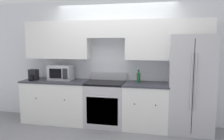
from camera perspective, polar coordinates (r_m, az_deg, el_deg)
ground_plane at (r=4.38m, az=-0.88°, el=-15.60°), size 12.00×12.00×0.00m
wall_back at (r=4.61m, az=0.78°, el=4.66°), size 8.00×0.39×2.60m
lower_cabinets_left at (r=4.91m, az=-14.16°, el=-7.76°), size 1.41×0.64×0.90m
lower_cabinets_right at (r=4.43m, az=8.80°, el=-9.23°), size 0.87×0.64×0.90m
oven_range at (r=4.55m, az=-1.65°, el=-8.68°), size 0.78×0.65×1.06m
refrigerator at (r=4.40m, az=19.76°, el=-3.42°), size 0.80×0.73×1.84m
microwave at (r=4.83m, az=-13.17°, el=-0.63°), size 0.49×0.36×0.31m
bottle at (r=4.42m, az=6.97°, el=-1.93°), size 0.07×0.07×0.26m
electric_kettle at (r=4.96m, az=-19.87°, el=-1.26°), size 0.18×0.21×0.23m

